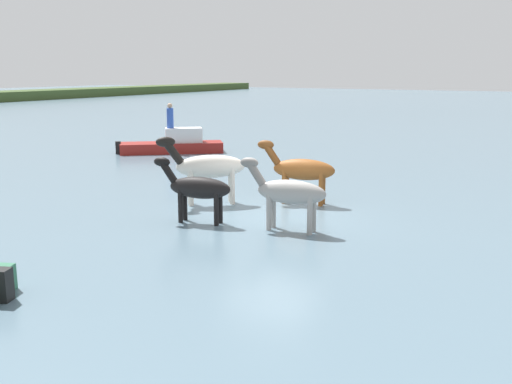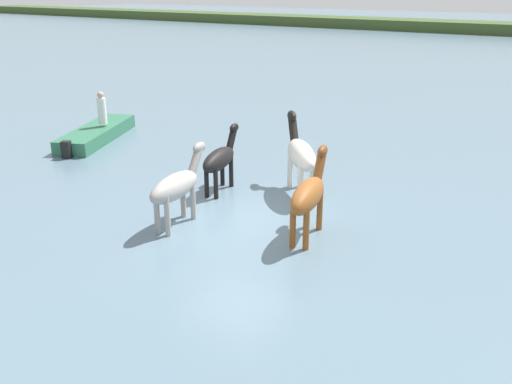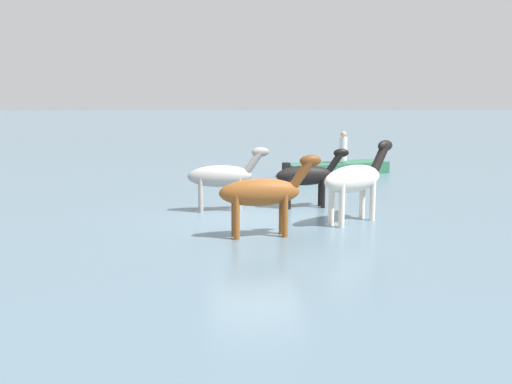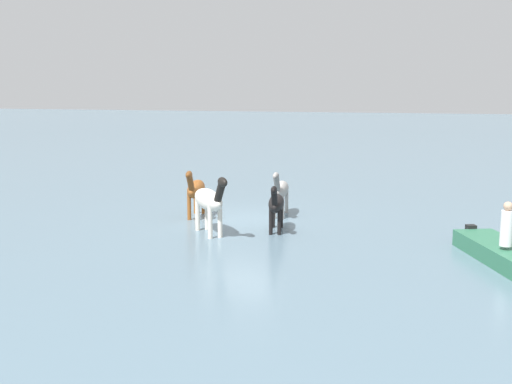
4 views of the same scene
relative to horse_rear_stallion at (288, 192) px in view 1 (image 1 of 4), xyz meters
name	(u,v)px [view 1 (image 1 of 4)]	position (x,y,z in m)	size (l,w,h in m)	color
ground_plane	(273,217)	(1.06, 0.99, -0.99)	(207.02, 207.02, 0.00)	slate
horse_rear_stallion	(288,192)	(0.00, 0.00, 0.00)	(0.70, 2.32, 1.79)	#9E9993
horse_mid_herd	(301,170)	(2.94, 1.06, 0.05)	(0.90, 2.43, 1.87)	brown
horse_dark_mare	(197,188)	(-0.47, 2.42, -0.05)	(0.81, 2.20, 1.70)	black
horse_pinto_flank	(208,167)	(1.49, 3.44, 0.14)	(2.04, 2.26, 2.05)	silver
boat_tender_starboard	(174,146)	(9.93, 11.22, -0.67)	(4.16, 4.63, 1.35)	maroon
person_boatman_standing	(170,117)	(9.82, 11.31, 0.76)	(0.32, 0.32, 1.19)	#2D51B2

